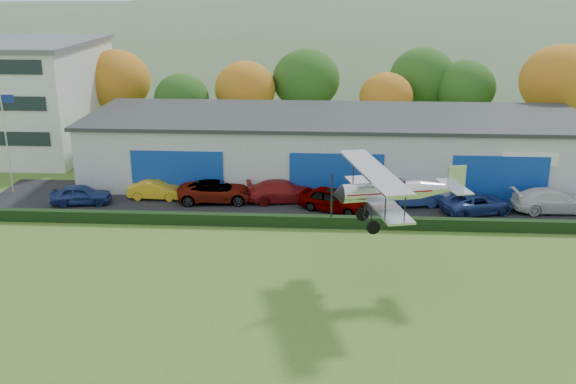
# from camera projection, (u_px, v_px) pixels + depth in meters

# --- Properties ---
(ground) EXTENTS (300.00, 300.00, 0.00)m
(ground) POSITION_uv_depth(u_px,v_px,m) (227.00, 357.00, 29.29)
(ground) COLOR #4A6B21
(ground) RESTS_ON ground
(apron) EXTENTS (48.00, 9.00, 0.05)m
(apron) POSITION_uv_depth(u_px,v_px,m) (309.00, 203.00, 49.02)
(apron) COLOR black
(apron) RESTS_ON ground
(hedge) EXTENTS (46.00, 0.60, 0.80)m
(hedge) POSITION_uv_depth(u_px,v_px,m) (307.00, 221.00, 44.35)
(hedge) COLOR black
(hedge) RESTS_ON ground
(hangar) EXTENTS (40.60, 12.60, 5.30)m
(hangar) POSITION_uv_depth(u_px,v_px,m) (336.00, 146.00, 54.70)
(hangar) COLOR #B2B7BC
(hangar) RESTS_ON ground
(flagpole) EXTENTS (1.05, 0.10, 8.00)m
(flagpole) POSITION_uv_depth(u_px,v_px,m) (7.00, 133.00, 49.81)
(flagpole) COLOR silver
(flagpole) RESTS_ON ground
(tree_belt) EXTENTS (75.70, 13.22, 10.12)m
(tree_belt) POSITION_uv_depth(u_px,v_px,m) (294.00, 86.00, 66.00)
(tree_belt) COLOR #3D2614
(tree_belt) RESTS_ON ground
(distant_hills) EXTENTS (430.00, 196.00, 56.00)m
(distant_hills) POSITION_uv_depth(u_px,v_px,m) (294.00, 97.00, 166.36)
(distant_hills) COLOR #4C6642
(distant_hills) RESTS_ON ground
(car_0) EXTENTS (4.58, 2.45, 1.48)m
(car_0) POSITION_uv_depth(u_px,v_px,m) (81.00, 194.00, 48.54)
(car_0) COLOR navy
(car_0) RESTS_ON apron
(car_1) EXTENTS (4.17, 1.54, 1.36)m
(car_1) POSITION_uv_depth(u_px,v_px,m) (156.00, 190.00, 49.74)
(car_1) COLOR gold
(car_1) RESTS_ON apron
(car_2) EXTENTS (5.92, 3.13, 1.59)m
(car_2) POSITION_uv_depth(u_px,v_px,m) (217.00, 191.00, 49.06)
(car_2) COLOR gray
(car_2) RESTS_ON apron
(car_3) EXTENTS (5.75, 3.18, 1.58)m
(car_3) POSITION_uv_depth(u_px,v_px,m) (283.00, 191.00, 49.14)
(car_3) COLOR maroon
(car_3) RESTS_ON apron
(car_4) EXTENTS (5.30, 3.85, 1.68)m
(car_4) POSITION_uv_depth(u_px,v_px,m) (333.00, 199.00, 47.13)
(car_4) COLOR gray
(car_4) RESTS_ON apron
(car_5) EXTENTS (5.15, 2.53, 1.62)m
(car_5) POSITION_uv_depth(u_px,v_px,m) (410.00, 195.00, 48.18)
(car_5) COLOR navy
(car_5) RESTS_ON apron
(car_6) EXTENTS (5.65, 3.97, 1.43)m
(car_6) POSITION_uv_depth(u_px,v_px,m) (478.00, 203.00, 46.69)
(car_6) COLOR navy
(car_6) RESTS_ON apron
(car_7) EXTENTS (5.86, 2.69, 1.66)m
(car_7) POSITION_uv_depth(u_px,v_px,m) (553.00, 200.00, 46.96)
(car_7) COLOR silver
(car_7) RESTS_ON apron
(biplane) EXTENTS (7.54, 8.57, 3.19)m
(biplane) POSITION_uv_depth(u_px,v_px,m) (393.00, 189.00, 35.10)
(biplane) COLOR silver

